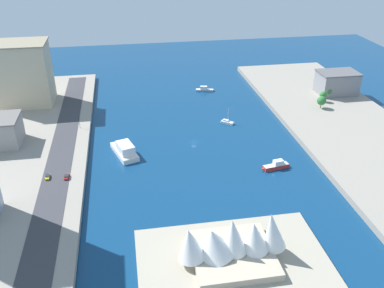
{
  "coord_description": "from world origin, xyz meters",
  "views": [
    {
      "loc": [
        35.59,
        203.57,
        110.04
      ],
      "look_at": [
        2.28,
        7.66,
        3.22
      ],
      "focal_mm": 38.91,
      "sensor_mm": 36.0,
      "label": 1
    }
  ],
  "objects_px": {
    "sailboat_small_white": "(227,122)",
    "taxi_yellow_cab": "(47,177)",
    "pickup_red": "(67,176)",
    "opera_landmark": "(231,243)",
    "yacht_sleek_gray": "(205,89)",
    "warehouse_low_gray": "(337,83)",
    "office_block_beige": "(24,74)",
    "traffic_light_waterfront": "(79,121)",
    "ferry_white_commuter": "(125,150)",
    "tugboat_red": "(276,166)"
  },
  "relations": [
    {
      "from": "ferry_white_commuter",
      "to": "traffic_light_waterfront",
      "type": "distance_m",
      "value": 40.01
    },
    {
      "from": "ferry_white_commuter",
      "to": "office_block_beige",
      "type": "relative_size",
      "value": 0.61
    },
    {
      "from": "pickup_red",
      "to": "yacht_sleek_gray",
      "type": "bearing_deg",
      "value": -128.88
    },
    {
      "from": "traffic_light_waterfront",
      "to": "office_block_beige",
      "type": "bearing_deg",
      "value": -51.36
    },
    {
      "from": "tugboat_red",
      "to": "pickup_red",
      "type": "distance_m",
      "value": 102.27
    },
    {
      "from": "warehouse_low_gray",
      "to": "traffic_light_waterfront",
      "type": "height_order",
      "value": "warehouse_low_gray"
    },
    {
      "from": "warehouse_low_gray",
      "to": "traffic_light_waterfront",
      "type": "distance_m",
      "value": 175.57
    },
    {
      "from": "pickup_red",
      "to": "traffic_light_waterfront",
      "type": "height_order",
      "value": "traffic_light_waterfront"
    },
    {
      "from": "tugboat_red",
      "to": "yacht_sleek_gray",
      "type": "relative_size",
      "value": 1.09
    },
    {
      "from": "office_block_beige",
      "to": "yacht_sleek_gray",
      "type": "bearing_deg",
      "value": -175.22
    },
    {
      "from": "warehouse_low_gray",
      "to": "pickup_red",
      "type": "height_order",
      "value": "warehouse_low_gray"
    },
    {
      "from": "office_block_beige",
      "to": "pickup_red",
      "type": "height_order",
      "value": "office_block_beige"
    },
    {
      "from": "warehouse_low_gray",
      "to": "opera_landmark",
      "type": "distance_m",
      "value": 183.34
    },
    {
      "from": "tugboat_red",
      "to": "sailboat_small_white",
      "type": "height_order",
      "value": "sailboat_small_white"
    },
    {
      "from": "ferry_white_commuter",
      "to": "taxi_yellow_cab",
      "type": "distance_m",
      "value": 42.78
    },
    {
      "from": "opera_landmark",
      "to": "warehouse_low_gray",
      "type": "bearing_deg",
      "value": -127.99
    },
    {
      "from": "sailboat_small_white",
      "to": "traffic_light_waterfront",
      "type": "bearing_deg",
      "value": -1.42
    },
    {
      "from": "yacht_sleek_gray",
      "to": "opera_landmark",
      "type": "distance_m",
      "value": 173.6
    },
    {
      "from": "tugboat_red",
      "to": "warehouse_low_gray",
      "type": "distance_m",
      "value": 112.81
    },
    {
      "from": "sailboat_small_white",
      "to": "taxi_yellow_cab",
      "type": "distance_m",
      "value": 111.99
    },
    {
      "from": "warehouse_low_gray",
      "to": "traffic_light_waterfront",
      "type": "relative_size",
      "value": 4.15
    },
    {
      "from": "warehouse_low_gray",
      "to": "taxi_yellow_cab",
      "type": "height_order",
      "value": "warehouse_low_gray"
    },
    {
      "from": "warehouse_low_gray",
      "to": "traffic_light_waterfront",
      "type": "xyz_separation_m",
      "value": [
        173.44,
        27.1,
        -3.37
      ]
    },
    {
      "from": "pickup_red",
      "to": "opera_landmark",
      "type": "distance_m",
      "value": 89.29
    },
    {
      "from": "ferry_white_commuter",
      "to": "warehouse_low_gray",
      "type": "bearing_deg",
      "value": -158.67
    },
    {
      "from": "tugboat_red",
      "to": "warehouse_low_gray",
      "type": "relative_size",
      "value": 0.56
    },
    {
      "from": "sailboat_small_white",
      "to": "traffic_light_waterfront",
      "type": "height_order",
      "value": "sailboat_small_white"
    },
    {
      "from": "warehouse_low_gray",
      "to": "taxi_yellow_cab",
      "type": "xyz_separation_m",
      "value": [
        184.87,
        80.24,
        -6.79
      ]
    },
    {
      "from": "sailboat_small_white",
      "to": "office_block_beige",
      "type": "bearing_deg",
      "value": -20.58
    },
    {
      "from": "tugboat_red",
      "to": "office_block_beige",
      "type": "relative_size",
      "value": 0.38
    },
    {
      "from": "ferry_white_commuter",
      "to": "sailboat_small_white",
      "type": "xyz_separation_m",
      "value": [
        -63.19,
        -28.65,
        -1.88
      ]
    },
    {
      "from": "sailboat_small_white",
      "to": "taxi_yellow_cab",
      "type": "relative_size",
      "value": 2.1
    },
    {
      "from": "sailboat_small_white",
      "to": "office_block_beige",
      "type": "relative_size",
      "value": 0.25
    },
    {
      "from": "office_block_beige",
      "to": "traffic_light_waterfront",
      "type": "bearing_deg",
      "value": 128.64
    },
    {
      "from": "opera_landmark",
      "to": "tugboat_red",
      "type": "bearing_deg",
      "value": -123.14
    },
    {
      "from": "warehouse_low_gray",
      "to": "opera_landmark",
      "type": "xyz_separation_m",
      "value": [
        112.84,
        144.49,
        -1.81
      ]
    },
    {
      "from": "warehouse_low_gray",
      "to": "taxi_yellow_cab",
      "type": "distance_m",
      "value": 201.65
    },
    {
      "from": "office_block_beige",
      "to": "traffic_light_waterfront",
      "type": "distance_m",
      "value": 58.81
    },
    {
      "from": "opera_landmark",
      "to": "pickup_red",
      "type": "bearing_deg",
      "value": -44.87
    },
    {
      "from": "sailboat_small_white",
      "to": "pickup_red",
      "type": "height_order",
      "value": "sailboat_small_white"
    },
    {
      "from": "warehouse_low_gray",
      "to": "office_block_beige",
      "type": "bearing_deg",
      "value": -4.69
    },
    {
      "from": "sailboat_small_white",
      "to": "office_block_beige",
      "type": "height_order",
      "value": "office_block_beige"
    },
    {
      "from": "traffic_light_waterfront",
      "to": "opera_landmark",
      "type": "height_order",
      "value": "opera_landmark"
    },
    {
      "from": "taxi_yellow_cab",
      "to": "yacht_sleek_gray",
      "type": "bearing_deg",
      "value": -131.94
    },
    {
      "from": "office_block_beige",
      "to": "opera_landmark",
      "type": "height_order",
      "value": "office_block_beige"
    },
    {
      "from": "yacht_sleek_gray",
      "to": "taxi_yellow_cab",
      "type": "xyz_separation_m",
      "value": [
        96.54,
        107.44,
        2.86
      ]
    },
    {
      "from": "tugboat_red",
      "to": "traffic_light_waterfront",
      "type": "height_order",
      "value": "traffic_light_waterfront"
    },
    {
      "from": "office_block_beige",
      "to": "pickup_red",
      "type": "xyz_separation_m",
      "value": [
        -32.75,
        98.71,
        -19.35
      ]
    },
    {
      "from": "ferry_white_commuter",
      "to": "pickup_red",
      "type": "distance_m",
      "value": 36.4
    },
    {
      "from": "yacht_sleek_gray",
      "to": "office_block_beige",
      "type": "height_order",
      "value": "office_block_beige"
    }
  ]
}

